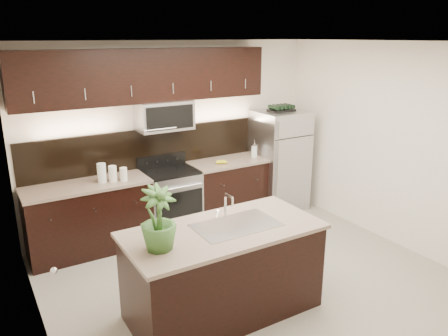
% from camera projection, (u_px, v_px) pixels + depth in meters
% --- Properties ---
extents(ground, '(4.50, 4.50, 0.00)m').
position_uv_depth(ground, '(250.00, 278.00, 5.17)').
color(ground, gray).
rests_on(ground, ground).
extents(room_walls, '(4.52, 4.02, 2.71)m').
position_uv_depth(room_walls, '(246.00, 141.00, 4.59)').
color(room_walls, silver).
rests_on(room_walls, ground).
extents(counter_run, '(3.51, 0.65, 0.94)m').
position_uv_depth(counter_run, '(157.00, 204.00, 6.20)').
color(counter_run, black).
rests_on(counter_run, ground).
extents(upper_fixtures, '(3.49, 0.40, 1.66)m').
position_uv_depth(upper_fixtures, '(149.00, 84.00, 5.84)').
color(upper_fixtures, black).
rests_on(upper_fixtures, counter_run).
extents(island, '(1.96, 0.96, 0.94)m').
position_uv_depth(island, '(223.00, 271.00, 4.42)').
color(island, black).
rests_on(island, ground).
extents(sink_faucet, '(0.84, 0.50, 0.28)m').
position_uv_depth(sink_faucet, '(236.00, 223.00, 4.37)').
color(sink_faucet, silver).
rests_on(sink_faucet, island).
extents(refrigerator, '(0.78, 0.71, 1.62)m').
position_uv_depth(refrigerator, '(279.00, 161.00, 7.09)').
color(refrigerator, '#B2B2B7').
rests_on(refrigerator, ground).
extents(wine_rack, '(0.40, 0.25, 0.10)m').
position_uv_depth(wine_rack, '(281.00, 108.00, 6.84)').
color(wine_rack, black).
rests_on(wine_rack, refrigerator).
extents(plant, '(0.39, 0.39, 0.58)m').
position_uv_depth(plant, '(158.00, 219.00, 3.79)').
color(plant, '#305722').
rests_on(plant, island).
extents(canisters, '(0.36, 0.19, 0.25)m').
position_uv_depth(canisters, '(110.00, 174.00, 5.63)').
color(canisters, silver).
rests_on(canisters, counter_run).
extents(french_press, '(0.09, 0.09, 0.27)m').
position_uv_depth(french_press, '(254.00, 151.00, 6.79)').
color(french_press, silver).
rests_on(french_press, counter_run).
extents(bananas, '(0.22, 0.20, 0.06)m').
position_uv_depth(bananas, '(218.00, 162.00, 6.45)').
color(bananas, gold).
rests_on(bananas, counter_run).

